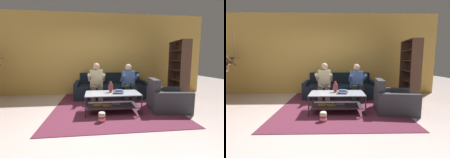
% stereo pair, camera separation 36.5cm
% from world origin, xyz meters
% --- Properties ---
extents(ground, '(16.80, 16.80, 0.00)m').
position_xyz_m(ground, '(0.00, 0.00, 0.00)').
color(ground, beige).
extents(back_partition, '(8.40, 0.12, 2.90)m').
position_xyz_m(back_partition, '(0.00, 2.46, 1.45)').
color(back_partition, gold).
rests_on(back_partition, ground).
extents(couch, '(2.37, 0.91, 0.80)m').
position_xyz_m(couch, '(0.64, 1.86, 0.27)').
color(couch, black).
rests_on(couch, ground).
extents(person_seated_left, '(0.50, 0.58, 1.16)m').
position_xyz_m(person_seated_left, '(0.15, 1.32, 0.63)').
color(person_seated_left, brown).
rests_on(person_seated_left, ground).
extents(person_seated_right, '(0.50, 0.58, 1.13)m').
position_xyz_m(person_seated_right, '(1.14, 1.32, 0.62)').
color(person_seated_right, '#202A27').
rests_on(person_seated_right, ground).
extents(coffee_table, '(1.29, 0.64, 0.47)m').
position_xyz_m(coffee_table, '(0.51, 0.36, 0.32)').
color(coffee_table, '#B3B8C7').
rests_on(coffee_table, ground).
extents(area_rug, '(3.05, 3.45, 0.01)m').
position_xyz_m(area_rug, '(0.58, 0.98, 0.01)').
color(area_rug, '#63273D').
rests_on(area_rug, ground).
extents(vase, '(0.12, 0.12, 0.26)m').
position_xyz_m(vase, '(0.48, 0.43, 0.60)').
color(vase, brown).
rests_on(vase, coffee_table).
extents(book_stack, '(0.25, 0.21, 0.09)m').
position_xyz_m(book_stack, '(0.65, 0.27, 0.52)').
color(book_stack, '#3558B8').
rests_on(book_stack, coffee_table).
extents(bookshelf, '(0.39, 0.97, 1.85)m').
position_xyz_m(bookshelf, '(2.81, 1.43, 0.74)').
color(bookshelf, brown).
rests_on(bookshelf, ground).
extents(armchair, '(0.99, 0.92, 0.79)m').
position_xyz_m(armchair, '(1.89, 0.36, 0.26)').
color(armchair, '#37383F').
rests_on(armchair, ground).
extents(popcorn_tub, '(0.14, 0.14, 0.22)m').
position_xyz_m(popcorn_tub, '(0.23, -0.21, 0.11)').
color(popcorn_tub, red).
rests_on(popcorn_tub, ground).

